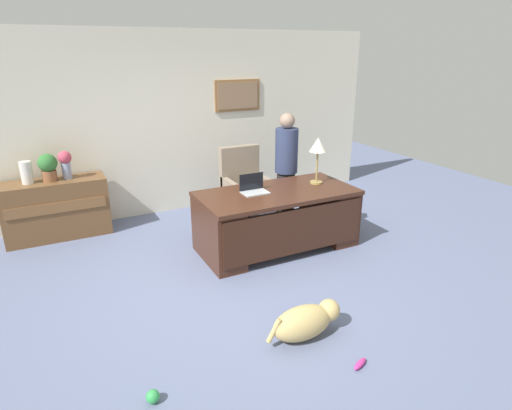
{
  "coord_description": "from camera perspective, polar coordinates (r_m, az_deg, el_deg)",
  "views": [
    {
      "loc": [
        -1.75,
        -3.81,
        2.43
      ],
      "look_at": [
        0.34,
        0.3,
        0.75
      ],
      "focal_mm": 30.35,
      "sensor_mm": 36.0,
      "label": 1
    }
  ],
  "objects": [
    {
      "name": "ground_plane",
      "position": [
        4.85,
        -1.99,
        -10.08
      ],
      "size": [
        12.0,
        12.0,
        0.0
      ],
      "primitive_type": "plane",
      "color": "slate"
    },
    {
      "name": "credenza",
      "position": [
        6.39,
        -24.8,
        -0.45
      ],
      "size": [
        1.31,
        0.5,
        0.79
      ],
      "color": "brown",
      "rests_on": "ground_plane"
    },
    {
      "name": "dog_toy_ball",
      "position": [
        3.51,
        -13.44,
        -23.35
      ],
      "size": [
        0.1,
        0.1,
        0.1
      ],
      "primitive_type": "sphere",
      "color": "green",
      "rests_on": "ground_plane"
    },
    {
      "name": "desk",
      "position": [
        5.46,
        2.92,
        -1.67
      ],
      "size": [
        1.96,
        0.96,
        0.76
      ],
      "color": "#422316",
      "rests_on": "ground_plane"
    },
    {
      "name": "vase_with_flowers",
      "position": [
        6.23,
        -23.82,
        5.13
      ],
      "size": [
        0.17,
        0.17,
        0.37
      ],
      "color": "#8D97B3",
      "rests_on": "credenza"
    },
    {
      "name": "dog_toy_bone",
      "position": [
        3.82,
        13.55,
        -19.68
      ],
      "size": [
        0.18,
        0.11,
        0.05
      ],
      "primitive_type": "ellipsoid",
      "rotation": [
        0.0,
        0.0,
        3.54
      ],
      "color": "#D8338C",
      "rests_on": "ground_plane"
    },
    {
      "name": "back_wall",
      "position": [
        6.74,
        -11.62,
        10.4
      ],
      "size": [
        7.0,
        0.16,
        2.7
      ],
      "color": "beige",
      "rests_on": "ground_plane"
    },
    {
      "name": "dog_lying",
      "position": [
        3.98,
        6.57,
        -14.97
      ],
      "size": [
        0.76,
        0.32,
        0.3
      ],
      "color": "tan",
      "rests_on": "ground_plane"
    },
    {
      "name": "armchair",
      "position": [
        6.3,
        -1.56,
        2.06
      ],
      "size": [
        0.6,
        0.59,
        1.1
      ],
      "color": "gray",
      "rests_on": "ground_plane"
    },
    {
      "name": "vase_empty",
      "position": [
        6.25,
        -28.0,
        3.8
      ],
      "size": [
        0.15,
        0.15,
        0.29
      ],
      "primitive_type": "cylinder",
      "color": "silver",
      "rests_on": "credenza"
    },
    {
      "name": "desk_lamp",
      "position": [
        5.62,
        8.16,
        7.49
      ],
      "size": [
        0.22,
        0.22,
        0.6
      ],
      "color": "#9E8447",
      "rests_on": "desk"
    },
    {
      "name": "potted_plant",
      "position": [
        6.23,
        -25.73,
        4.64
      ],
      "size": [
        0.24,
        0.24,
        0.36
      ],
      "color": "brown",
      "rests_on": "credenza"
    },
    {
      "name": "person_standing",
      "position": [
        6.18,
        3.99,
        4.85
      ],
      "size": [
        0.32,
        0.32,
        1.6
      ],
      "color": "#262323",
      "rests_on": "ground_plane"
    },
    {
      "name": "laptop",
      "position": [
        5.31,
        -0.33,
        2.28
      ],
      "size": [
        0.32,
        0.22,
        0.22
      ],
      "color": "#B2B5BA",
      "rests_on": "desk"
    }
  ]
}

